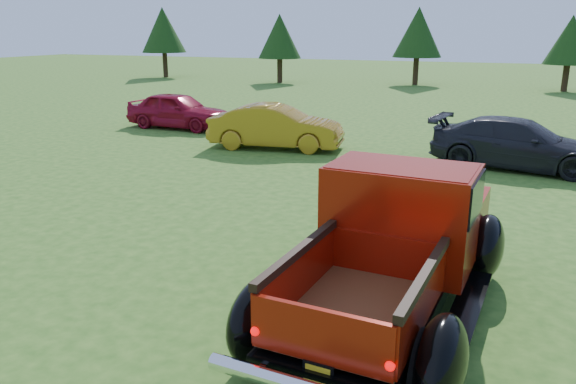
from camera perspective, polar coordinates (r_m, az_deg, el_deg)
The scene contains 9 objects.
ground at distance 9.03m, azimuth -1.19°, elevation -7.19°, with size 120.00×120.00×0.00m, color #2A5518.
tree_far_west at distance 45.31m, azimuth -12.56°, elevation 15.76°, with size 3.33×3.33×5.20m.
tree_west at distance 39.68m, azimuth -0.85°, elevation 15.52°, with size 2.94×2.94×4.60m.
tree_mid_left at distance 39.13m, azimuth 13.07°, elevation 15.52°, with size 3.20×3.20×5.00m.
tree_mid_right at distance 37.73m, azimuth 26.77°, elevation 13.61°, with size 2.82×2.82×4.40m.
pickup_truck at distance 7.59m, azimuth 11.22°, elevation -4.75°, with size 2.75×5.32×1.92m.
show_car_red at distance 21.61m, azimuth -11.13°, elevation 8.15°, with size 1.58×3.92×1.34m, color maroon.
show_car_yellow at distance 17.50m, azimuth -1.23°, elevation 6.64°, with size 1.43×4.11×1.35m, color #AA7816.
show_car_grey at distance 16.17m, azimuth 22.37°, elevation 4.56°, with size 1.85×4.54×1.32m, color black.
Camera 1 is at (3.25, -7.63, 3.59)m, focal length 35.00 mm.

